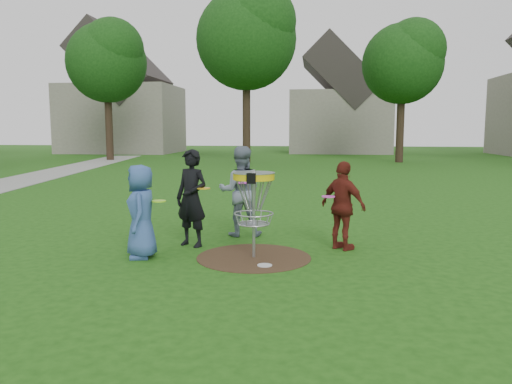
# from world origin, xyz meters

# --- Properties ---
(ground) EXTENTS (100.00, 100.00, 0.00)m
(ground) POSITION_xyz_m (0.00, 0.00, 0.00)
(ground) COLOR #19470F
(ground) RESTS_ON ground
(dirt_patch) EXTENTS (1.80, 1.80, 0.01)m
(dirt_patch) POSITION_xyz_m (0.00, 0.00, 0.00)
(dirt_patch) COLOR #47331E
(dirt_patch) RESTS_ON ground
(player_blue) EXTENTS (0.64, 0.81, 1.46)m
(player_blue) POSITION_xyz_m (-1.74, -0.20, 0.73)
(player_blue) COLOR #34548F
(player_blue) RESTS_ON ground
(player_black) EXTENTS (0.72, 0.61, 1.66)m
(player_black) POSITION_xyz_m (-1.15, 0.66, 0.83)
(player_black) COLOR black
(player_black) RESTS_ON ground
(player_grey) EXTENTS (0.90, 0.75, 1.69)m
(player_grey) POSITION_xyz_m (-0.44, 1.59, 0.84)
(player_grey) COLOR slate
(player_grey) RESTS_ON ground
(player_maroon) EXTENTS (0.89, 0.84, 1.48)m
(player_maroon) POSITION_xyz_m (1.41, 0.69, 0.74)
(player_maroon) COLOR maroon
(player_maroon) RESTS_ON ground
(disc_on_grass) EXTENTS (0.22, 0.22, 0.02)m
(disc_on_grass) POSITION_xyz_m (0.22, -0.47, 0.01)
(disc_on_grass) COLOR silver
(disc_on_grass) RESTS_ON ground
(disc_golf_basket) EXTENTS (0.66, 0.67, 1.38)m
(disc_golf_basket) POSITION_xyz_m (0.00, -0.00, 1.02)
(disc_golf_basket) COLOR #9EA0A5
(disc_golf_basket) RESTS_ON ground
(held_discs) EXTENTS (2.84, 1.71, 0.16)m
(held_discs) POSITION_xyz_m (-0.39, 0.56, 0.97)
(held_discs) COLOR #A3F31B
(held_discs) RESTS_ON ground
(tree_row) EXTENTS (51.20, 17.42, 9.90)m
(tree_row) POSITION_xyz_m (0.44, 20.67, 6.21)
(tree_row) COLOR #38281C
(tree_row) RESTS_ON ground
(house_row) EXTENTS (44.50, 10.65, 11.62)m
(house_row) POSITION_xyz_m (4.78, 33.07, 4.14)
(house_row) COLOR gray
(house_row) RESTS_ON ground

